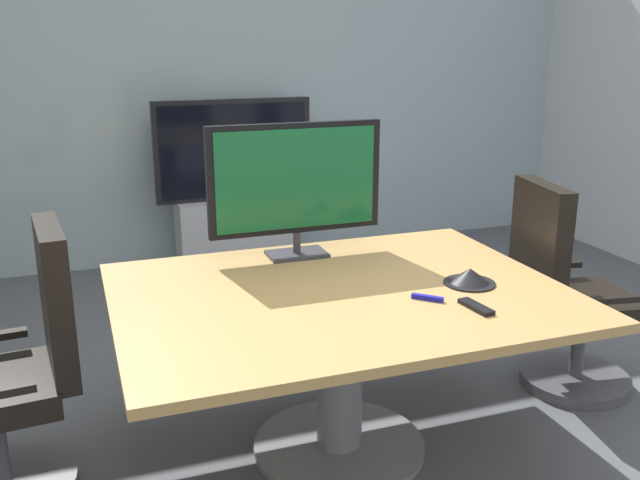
{
  "coord_description": "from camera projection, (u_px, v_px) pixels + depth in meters",
  "views": [
    {
      "loc": [
        -1.14,
        -2.71,
        1.78
      ],
      "look_at": [
        -0.13,
        0.1,
        0.9
      ],
      "focal_mm": 39.43,
      "sensor_mm": 36.0,
      "label": 1
    }
  ],
  "objects": [
    {
      "name": "wall_display_unit",
      "position": [
        235.0,
        212.0,
        5.47
      ],
      "size": [
        1.2,
        0.36,
        1.31
      ],
      "color": "#B7BABC",
      "rests_on": "ground"
    },
    {
      "name": "wall_back_glass_partition",
      "position": [
        216.0,
        71.0,
        5.48
      ],
      "size": [
        6.25,
        0.1,
        2.99
      ],
      "primitive_type": "cube",
      "color": "#9EB2B7",
      "rests_on": "ground"
    },
    {
      "name": "office_chair_right",
      "position": [
        565.0,
        305.0,
        3.56
      ],
      "size": [
        0.63,
        0.61,
        1.09
      ],
      "rotation": [
        0.0,
        0.0,
        1.41
      ],
      "color": "#4C4C51",
      "rests_on": "ground"
    },
    {
      "name": "tv_monitor",
      "position": [
        296.0,
        182.0,
        3.29
      ],
      "size": [
        0.84,
        0.18,
        0.64
      ],
      "color": "#333338",
      "rests_on": "conference_table"
    },
    {
      "name": "conference_table",
      "position": [
        340.0,
        329.0,
        2.97
      ],
      "size": [
        1.85,
        1.39,
        0.75
      ],
      "color": "#B2894C",
      "rests_on": "ground"
    },
    {
      "name": "remote_control",
      "position": [
        476.0,
        307.0,
        2.72
      ],
      "size": [
        0.07,
        0.17,
        0.02
      ],
      "primitive_type": "cube",
      "rotation": [
        0.0,
        0.0,
        0.12
      ],
      "color": "black",
      "rests_on": "conference_table"
    },
    {
      "name": "conference_phone",
      "position": [
        470.0,
        277.0,
        2.99
      ],
      "size": [
        0.22,
        0.22,
        0.07
      ],
      "color": "black",
      "rests_on": "conference_table"
    },
    {
      "name": "ground_plane",
      "position": [
        353.0,
        425.0,
        3.32
      ],
      "size": [
        7.25,
        7.25,
        0.0
      ],
      "primitive_type": "plane",
      "color": "#515459"
    },
    {
      "name": "office_chair_left",
      "position": [
        18.0,
        388.0,
        2.72
      ],
      "size": [
        0.61,
        0.59,
        1.09
      ],
      "rotation": [
        0.0,
        0.0,
        -1.48
      ],
      "color": "#4C4C51",
      "rests_on": "ground"
    },
    {
      "name": "whiteboard_marker",
      "position": [
        427.0,
        298.0,
        2.81
      ],
      "size": [
        0.11,
        0.1,
        0.02
      ],
      "primitive_type": "cube",
      "rotation": [
        0.0,
        0.0,
        -0.75
      ],
      "color": "#1919A5",
      "rests_on": "conference_table"
    }
  ]
}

